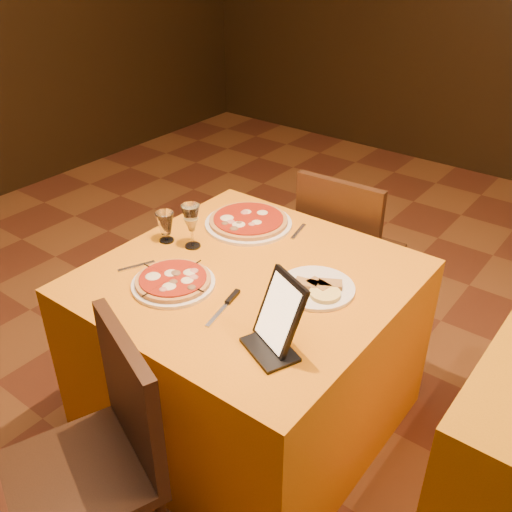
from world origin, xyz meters
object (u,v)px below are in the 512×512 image
Objects in this scene: pizza_far at (248,222)px; wine_glass at (191,226)px; chair_main_near at (80,475)px; tablet at (280,312)px; main_table at (249,351)px; pizza_near at (173,282)px; chair_main_far at (351,252)px; water_glass at (166,227)px.

pizza_far is 0.30m from wine_glass.
tablet reaches higher than chair_main_near.
main_table is 5.79× the size of wine_glass.
chair_main_far is at bearing 80.63° from pizza_near.
wine_glass reaches higher than main_table.
pizza_near is (-0.17, 0.61, 0.31)m from chair_main_near.
water_glass is (-0.43, -0.01, 0.44)m from main_table.
tablet is (0.63, -0.28, 0.03)m from wine_glass.
wine_glass is (-0.14, 0.25, 0.08)m from pizza_near.
chair_main_near is at bearing -77.89° from pizza_far.
pizza_near is at bearing -61.32° from wine_glass.
chair_main_far is 1.20m from tablet.
tablet reaches higher than main_table.
chair_main_far reaches higher than pizza_far.
wine_glass is at bearing 175.19° from main_table.
pizza_near is at bearing 77.25° from chair_main_far.
water_glass is at bearing 138.67° from chair_main_near.
tablet is (0.57, -0.56, 0.10)m from pizza_far.
chair_main_far reaches higher than water_glass.
wine_glass reaches higher than water_glass.
pizza_far is 2.92× the size of water_glass.
main_table is 0.84m from chair_main_near.
wine_glass reaches higher than chair_main_far.
chair_main_near is at bearing -62.68° from water_glass.
wine_glass is 0.69m from tablet.
tablet is (0.49, -0.03, 0.10)m from pizza_near.
chair_main_near is 3.73× the size of tablet.
main_table is at bearing 86.62° from chair_main_far.
tablet is at bearing -38.22° from main_table.
main_table is at bearing 52.10° from pizza_near.
pizza_far is at bearing 123.47° from chair_main_near.
chair_main_far is 4.79× the size of wine_glass.
wine_glass is at bearing 15.13° from water_glass.
pizza_far is (-0.07, 0.53, 0.00)m from pizza_near.
tablet is at bearing 82.48° from chair_main_near.
water_glass is at bearing -174.83° from tablet.
water_glass is (-0.43, 0.83, 0.36)m from chair_main_near.
tablet is (0.32, 0.58, 0.41)m from chair_main_near.
pizza_far is at bearing 77.18° from wine_glass.
pizza_far is at bearing 60.07° from water_glass.
main_table is 8.46× the size of water_glass.
pizza_far is 1.99× the size of wine_glass.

